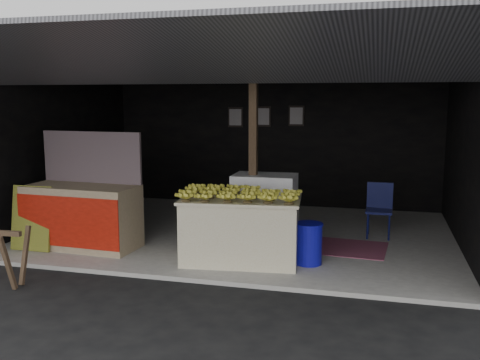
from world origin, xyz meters
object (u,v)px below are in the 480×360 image
(white_crate, at_px, (264,208))
(neighbor_stall, at_px, (82,213))
(banana_table, at_px, (241,229))
(water_barrel, at_px, (309,245))
(plastic_chair, at_px, (379,205))

(white_crate, relative_size, neighbor_stall, 0.62)
(banana_table, height_order, neighbor_stall, neighbor_stall)
(banana_table, xyz_separation_m, neighbor_stall, (-2.50, 0.06, 0.07))
(neighbor_stall, bearing_deg, white_crate, 24.02)
(banana_table, relative_size, water_barrel, 3.20)
(neighbor_stall, height_order, plastic_chair, neighbor_stall)
(neighbor_stall, bearing_deg, plastic_chair, 25.70)
(white_crate, height_order, neighbor_stall, neighbor_stall)
(water_barrel, bearing_deg, plastic_chair, 62.72)
(white_crate, distance_m, neighbor_stall, 2.79)
(white_crate, xyz_separation_m, plastic_chair, (1.75, 0.82, -0.02))
(white_crate, height_order, plastic_chair, white_crate)
(white_crate, bearing_deg, plastic_chair, 24.27)
(white_crate, relative_size, water_barrel, 1.99)
(water_barrel, bearing_deg, banana_table, -173.74)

